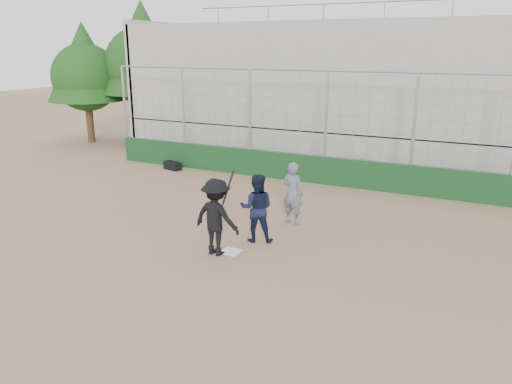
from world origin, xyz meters
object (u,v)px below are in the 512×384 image
at_px(umpire, 293,196).
at_px(equipment_bag, 172,166).
at_px(catcher_crouched, 257,219).
at_px(batter_at_plate, 216,217).

bearing_deg(umpire, equipment_bag, -18.12).
xyz_separation_m(catcher_crouched, umpire, (0.30, 1.67, 0.20)).
distance_m(batter_at_plate, catcher_crouched, 1.28).
bearing_deg(umpire, batter_at_plate, 84.81).
relative_size(catcher_crouched, umpire, 0.75).
relative_size(umpire, equipment_bag, 1.93).
bearing_deg(catcher_crouched, batter_at_plate, -114.55).
xyz_separation_m(umpire, equipment_bag, (-6.77, 3.79, -0.63)).
height_order(umpire, equipment_bag, umpire).
bearing_deg(equipment_bag, batter_at_plate, -47.88).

